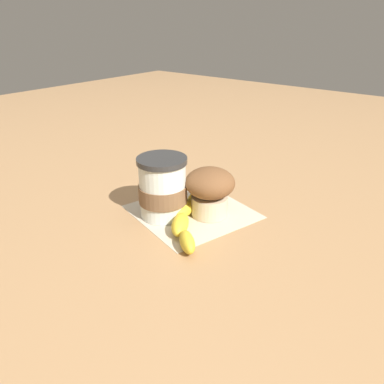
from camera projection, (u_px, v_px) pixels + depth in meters
ground_plane at (192, 212)px, 0.76m from camera, size 3.00×3.00×0.00m
paper_napkin at (192, 211)px, 0.76m from camera, size 0.26×0.26×0.00m
coffee_cup at (163, 188)px, 0.72m from camera, size 0.10×0.10×0.12m
muffin at (210, 189)px, 0.73m from camera, size 0.10×0.10×0.10m
banana at (187, 217)px, 0.71m from camera, size 0.21×0.14×0.03m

